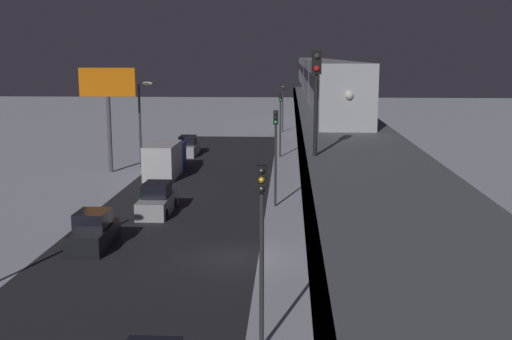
% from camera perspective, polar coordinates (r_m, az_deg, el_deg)
% --- Properties ---
extents(ground_plane, '(240.00, 240.00, 0.00)m').
position_cam_1_polar(ground_plane, '(31.36, -2.30, -8.03)').
color(ground_plane, silver).
extents(avenue_asphalt, '(11.00, 93.62, 0.01)m').
position_cam_1_polar(avenue_asphalt, '(32.00, -9.78, -7.79)').
color(avenue_asphalt, '#28282D').
rests_on(avenue_asphalt, ground_plane).
extents(elevated_railway, '(5.00, 93.62, 6.13)m').
position_cam_1_polar(elevated_railway, '(30.10, 8.45, 1.50)').
color(elevated_railway, slate).
rests_on(elevated_railway, ground_plane).
extents(subway_train, '(2.94, 74.07, 3.40)m').
position_cam_1_polar(subway_train, '(68.16, 5.60, 8.71)').
color(subway_train, '#B7BABF').
rests_on(subway_train, elevated_railway).
extents(rail_signal, '(0.36, 0.41, 4.00)m').
position_cam_1_polar(rail_signal, '(23.76, 5.53, 7.80)').
color(rail_signal, black).
rests_on(rail_signal, elevated_railway).
extents(sedan_silver, '(1.91, 4.75, 1.97)m').
position_cam_1_polar(sedan_silver, '(40.26, -9.04, -2.82)').
color(sedan_silver, '#B2B2B7').
rests_on(sedan_silver, ground_plane).
extents(sedan_black, '(1.80, 4.01, 1.97)m').
position_cam_1_polar(sedan_black, '(33.80, -14.66, -5.59)').
color(sedan_black, black).
rests_on(sedan_black, ground_plane).
extents(sedan_silver_2, '(1.80, 4.21, 1.97)m').
position_cam_1_polar(sedan_silver_2, '(63.15, -6.24, 2.07)').
color(sedan_silver_2, '#B2B2B7').
rests_on(sedan_silver_2, ground_plane).
extents(box_truck, '(2.40, 7.40, 2.80)m').
position_cam_1_polar(box_truck, '(52.81, -8.31, 0.98)').
color(box_truck, navy).
rests_on(box_truck, ground_plane).
extents(traffic_light_near, '(0.32, 0.44, 6.40)m').
position_cam_1_polar(traffic_light_near, '(20.82, 0.53, -5.56)').
color(traffic_light_near, '#2D2D2D').
rests_on(traffic_light_near, ground_plane).
extents(traffic_light_mid, '(0.32, 0.44, 6.40)m').
position_cam_1_polar(traffic_light_mid, '(40.93, 1.81, 2.39)').
color(traffic_light_mid, '#2D2D2D').
rests_on(traffic_light_mid, ground_plane).
extents(traffic_light_far, '(0.32, 0.44, 6.40)m').
position_cam_1_polar(traffic_light_far, '(61.32, 2.24, 5.08)').
color(traffic_light_far, '#2D2D2D').
rests_on(traffic_light_far, ground_plane).
extents(traffic_light_distant, '(0.32, 0.44, 6.40)m').
position_cam_1_polar(traffic_light_distant, '(81.78, 2.46, 6.42)').
color(traffic_light_distant, '#2D2D2D').
rests_on(traffic_light_distant, ground_plane).
extents(commercial_billboard, '(4.80, 0.36, 8.90)m').
position_cam_1_polar(commercial_billboard, '(54.44, -13.40, 6.90)').
color(commercial_billboard, '#4C4C51').
rests_on(commercial_billboard, ground_plane).
extents(street_lamp_far, '(1.35, 0.44, 7.65)m').
position_cam_1_polar(street_lamp_far, '(56.38, -10.37, 5.07)').
color(street_lamp_far, '#38383D').
rests_on(street_lamp_far, ground_plane).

